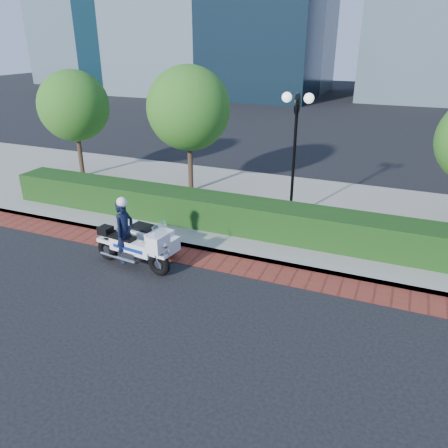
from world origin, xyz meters
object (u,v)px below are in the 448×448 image
at_px(tree_a, 74,106).
at_px(tree_b, 189,109).
at_px(lamppost, 295,137).
at_px(police_motorcycle, 137,239).

xyz_separation_m(tree_a, tree_b, (5.50, 0.00, 0.21)).
relative_size(tree_a, tree_b, 0.94).
bearing_deg(lamppost, police_motorcycle, -125.96).
bearing_deg(lamppost, tree_b, 163.89).
bearing_deg(tree_a, tree_b, 0.00).
distance_m(lamppost, police_motorcycle, 6.01).
bearing_deg(police_motorcycle, lamppost, 60.75).
bearing_deg(tree_a, police_motorcycle, -40.80).
xyz_separation_m(lamppost, tree_b, (-4.50, 1.30, 0.48)).
xyz_separation_m(tree_a, police_motorcycle, (6.73, -5.81, -2.52)).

